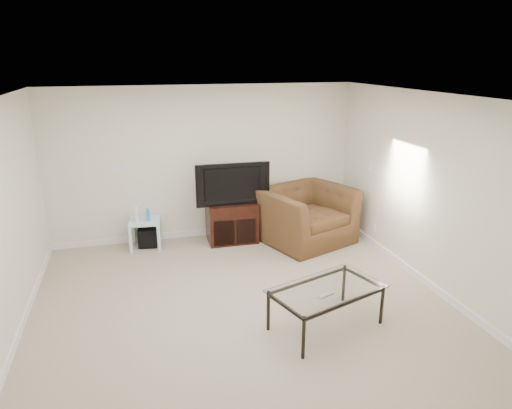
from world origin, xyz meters
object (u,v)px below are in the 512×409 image
object	(u,v)px
side_table	(146,233)
subwoofer	(148,236)
coffee_table	(326,308)
recliner	(306,206)
television	(231,182)
tv_stand	(232,221)

from	to	relation	value
side_table	subwoofer	world-z (taller)	side_table
subwoofer	coffee_table	bearing A→B (deg)	-58.23
side_table	recliner	distance (m)	2.61
side_table	recliner	world-z (taller)	recliner
television	coffee_table	xyz separation A→B (m)	(0.45, -2.75, -0.76)
side_table	coffee_table	distance (m)	3.42
recliner	coffee_table	bearing A→B (deg)	-126.79
tv_stand	television	xyz separation A→B (m)	(-0.00, -0.03, 0.67)
coffee_table	television	bearing A→B (deg)	99.27
tv_stand	side_table	world-z (taller)	tv_stand
television	recliner	size ratio (longest dim) A/B	0.80
tv_stand	recliner	world-z (taller)	recliner
subwoofer	coffee_table	size ratio (longest dim) A/B	0.24
tv_stand	television	size ratio (longest dim) A/B	0.73
side_table	recliner	size ratio (longest dim) A/B	0.35
television	side_table	bearing A→B (deg)	175.59
tv_stand	subwoofer	xyz separation A→B (m)	(-1.35, 0.13, -0.17)
side_table	television	bearing A→B (deg)	-5.92
recliner	coffee_table	xyz separation A→B (m)	(-0.72, -2.43, -0.36)
subwoofer	recliner	xyz separation A→B (m)	(2.52, -0.48, 0.44)
subwoofer	side_table	bearing A→B (deg)	-152.77
recliner	coffee_table	size ratio (longest dim) A/B	1.11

